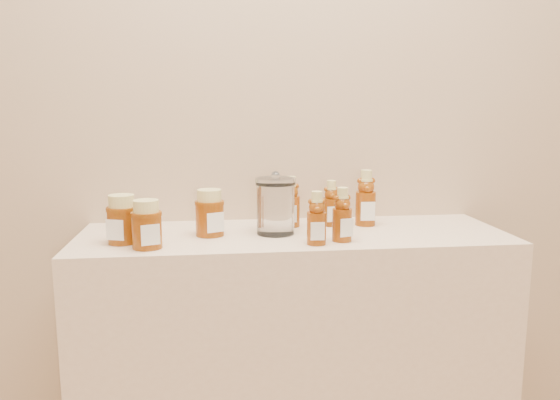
{
  "coord_description": "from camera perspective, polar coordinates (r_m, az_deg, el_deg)",
  "views": [
    {
      "loc": [
        -0.22,
        0.07,
        1.25
      ],
      "look_at": [
        -0.04,
        1.52,
        1.0
      ],
      "focal_mm": 35.0,
      "sensor_mm": 36.0,
      "label": 1
    }
  ],
  "objects": [
    {
      "name": "wall_back",
      "position": [
        1.7,
        0.5,
        13.07
      ],
      "size": [
        3.5,
        0.02,
        2.7
      ],
      "primitive_type": "cube",
      "color": "tan",
      "rests_on": "ground"
    },
    {
      "name": "display_table",
      "position": [
        1.7,
        1.36,
        -18.38
      ],
      "size": [
        1.2,
        0.4,
        0.9
      ],
      "primitive_type": "cube",
      "color": "beige",
      "rests_on": "ground"
    },
    {
      "name": "bear_bottle_back_left",
      "position": [
        1.61,
        1.13,
        0.18
      ],
      "size": [
        0.07,
        0.07,
        0.17
      ],
      "primitive_type": null,
      "rotation": [
        0.0,
        0.0,
        -0.19
      ],
      "color": "#6A2C08",
      "rests_on": "display_table"
    },
    {
      "name": "bear_bottle_back_mid",
      "position": [
        1.63,
        5.36,
        -0.02
      ],
      "size": [
        0.05,
        0.05,
        0.15
      ],
      "primitive_type": null,
      "rotation": [
        0.0,
        0.0,
        0.05
      ],
      "color": "#6A2C08",
      "rests_on": "display_table"
    },
    {
      "name": "bear_bottle_back_right",
      "position": [
        1.64,
        8.96,
        0.61
      ],
      "size": [
        0.07,
        0.07,
        0.19
      ],
      "primitive_type": null,
      "rotation": [
        0.0,
        0.0,
        -0.03
      ],
      "color": "#6A2C08",
      "rests_on": "display_table"
    },
    {
      "name": "bear_bottle_front_left",
      "position": [
        1.4,
        3.85,
        -1.52
      ],
      "size": [
        0.06,
        0.06,
        0.16
      ],
      "primitive_type": null,
      "rotation": [
        0.0,
        0.0,
        -0.06
      ],
      "color": "#6A2C08",
      "rests_on": "display_table"
    },
    {
      "name": "bear_bottle_front_right",
      "position": [
        1.44,
        6.52,
        -1.14
      ],
      "size": [
        0.07,
        0.07,
        0.16
      ],
      "primitive_type": null,
      "rotation": [
        0.0,
        0.0,
        0.26
      ],
      "color": "#6A2C08",
      "rests_on": "display_table"
    },
    {
      "name": "honey_jar_left",
      "position": [
        1.47,
        -16.16,
        -1.93
      ],
      "size": [
        0.1,
        0.1,
        0.13
      ],
      "primitive_type": null,
      "rotation": [
        0.0,
        0.0,
        -0.34
      ],
      "color": "#6A2C08",
      "rests_on": "display_table"
    },
    {
      "name": "honey_jar_back",
      "position": [
        1.51,
        -7.37,
        -1.31
      ],
      "size": [
        0.11,
        0.11,
        0.13
      ],
      "primitive_type": null,
      "rotation": [
        0.0,
        0.0,
        0.41
      ],
      "color": "#6A2C08",
      "rests_on": "display_table"
    },
    {
      "name": "honey_jar_front",
      "position": [
        1.4,
        -13.76,
        -2.47
      ],
      "size": [
        0.1,
        0.1,
        0.12
      ],
      "primitive_type": null,
      "rotation": [
        0.0,
        0.0,
        0.34
      ],
      "color": "#6A2C08",
      "rests_on": "display_table"
    },
    {
      "name": "glass_canister",
      "position": [
        1.51,
        -0.47,
        -0.39
      ],
      "size": [
        0.14,
        0.14,
        0.17
      ],
      "primitive_type": null,
      "rotation": [
        0.0,
        0.0,
        0.3
      ],
      "color": "white",
      "rests_on": "display_table"
    }
  ]
}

